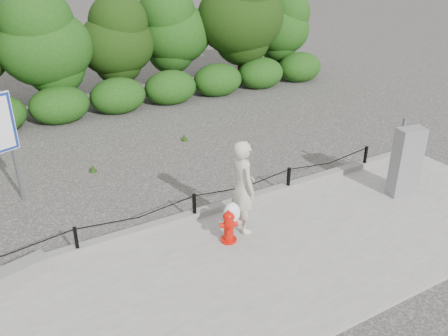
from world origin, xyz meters
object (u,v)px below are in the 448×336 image
pedestrian (242,188)px  concrete_block (20,272)px  utility_cabinet (406,162)px  fire_hydrant (229,227)px

pedestrian → concrete_block: (-4.23, 0.60, -0.80)m
utility_cabinet → pedestrian: bearing=-176.9°
fire_hydrant → pedestrian: bearing=47.8°
fire_hydrant → concrete_block: 3.87m
pedestrian → concrete_block: 4.35m
pedestrian → utility_cabinet: (4.04, -0.62, -0.13)m
concrete_block → utility_cabinet: 8.39m
concrete_block → utility_cabinet: bearing=-8.3°
fire_hydrant → concrete_block: fire_hydrant is taller
pedestrian → fire_hydrant: bearing=124.3°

